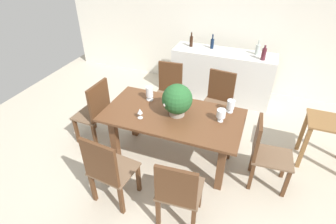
{
  "coord_description": "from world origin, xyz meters",
  "views": [
    {
      "loc": [
        0.96,
        -2.58,
        2.73
      ],
      "look_at": [
        -0.09,
        0.16,
        0.74
      ],
      "focal_mm": 28.75,
      "sensor_mm": 36.0,
      "label": 1
    }
  ],
  "objects_px": {
    "chair_far_left": "(169,89)",
    "wine_glass": "(140,111)",
    "wine_bottle_green": "(264,54)",
    "wine_bottle_amber": "(212,43)",
    "chair_near_right": "(178,191)",
    "chair_near_left": "(108,169)",
    "crystal_vase_left": "(150,92)",
    "chair_head_end": "(96,110)",
    "chair_far_right": "(218,99)",
    "flower_centerpiece": "(177,100)",
    "dining_table": "(173,122)",
    "wine_bottle_tall": "(258,49)",
    "wine_bottle_dark": "(191,41)",
    "side_table": "(330,133)",
    "kitchen_counter": "(222,76)",
    "crystal_vase_center_near": "(231,105)",
    "crystal_vase_right": "(221,114)",
    "chair_foot_end": "(265,151)"
  },
  "relations": [
    {
      "from": "chair_far_left",
      "to": "wine_glass",
      "type": "bearing_deg",
      "value": -91.71
    },
    {
      "from": "wine_bottle_green",
      "to": "wine_bottle_amber",
      "type": "bearing_deg",
      "value": 167.07
    },
    {
      "from": "chair_near_right",
      "to": "chair_near_left",
      "type": "bearing_deg",
      "value": -3.95
    },
    {
      "from": "crystal_vase_left",
      "to": "wine_glass",
      "type": "distance_m",
      "value": 0.45
    },
    {
      "from": "chair_head_end",
      "to": "wine_bottle_amber",
      "type": "distance_m",
      "value": 2.4
    },
    {
      "from": "wine_bottle_green",
      "to": "chair_far_right",
      "type": "bearing_deg",
      "value": -122.05
    },
    {
      "from": "chair_far_left",
      "to": "flower_centerpiece",
      "type": "bearing_deg",
      "value": -68.13
    },
    {
      "from": "dining_table",
      "to": "wine_bottle_tall",
      "type": "relative_size",
      "value": 7.05
    },
    {
      "from": "crystal_vase_left",
      "to": "wine_bottle_amber",
      "type": "bearing_deg",
      "value": 75.89
    },
    {
      "from": "chair_near_right",
      "to": "chair_head_end",
      "type": "bearing_deg",
      "value": -34.9
    },
    {
      "from": "chair_far_left",
      "to": "wine_bottle_dark",
      "type": "bearing_deg",
      "value": 82.52
    },
    {
      "from": "chair_far_right",
      "to": "wine_glass",
      "type": "distance_m",
      "value": 1.45
    },
    {
      "from": "chair_head_end",
      "to": "wine_bottle_tall",
      "type": "xyz_separation_m",
      "value": [
        2.02,
        2.0,
        0.48
      ]
    },
    {
      "from": "chair_near_left",
      "to": "chair_head_end",
      "type": "xyz_separation_m",
      "value": [
        -0.78,
        0.96,
        0.01
      ]
    },
    {
      "from": "chair_far_left",
      "to": "side_table",
      "type": "relative_size",
      "value": 1.4
    },
    {
      "from": "kitchen_counter",
      "to": "wine_bottle_amber",
      "type": "bearing_deg",
      "value": 160.08
    },
    {
      "from": "chair_far_right",
      "to": "wine_glass",
      "type": "xyz_separation_m",
      "value": [
        -0.77,
        -1.18,
        0.32
      ]
    },
    {
      "from": "flower_centerpiece",
      "to": "wine_bottle_green",
      "type": "bearing_deg",
      "value": 63.52
    },
    {
      "from": "kitchen_counter",
      "to": "wine_bottle_amber",
      "type": "distance_m",
      "value": 0.63
    },
    {
      "from": "wine_bottle_green",
      "to": "crystal_vase_center_near",
      "type": "bearing_deg",
      "value": -100.03
    },
    {
      "from": "dining_table",
      "to": "chair_head_end",
      "type": "relative_size",
      "value": 1.81
    },
    {
      "from": "flower_centerpiece",
      "to": "crystal_vase_left",
      "type": "relative_size",
      "value": 2.11
    },
    {
      "from": "flower_centerpiece",
      "to": "kitchen_counter",
      "type": "xyz_separation_m",
      "value": [
        0.23,
        1.9,
        -0.51
      ]
    },
    {
      "from": "chair_far_left",
      "to": "crystal_vase_right",
      "type": "xyz_separation_m",
      "value": [
        1.02,
        -0.88,
        0.33
      ]
    },
    {
      "from": "kitchen_counter",
      "to": "wine_bottle_tall",
      "type": "xyz_separation_m",
      "value": [
        0.54,
        0.07,
        0.56
      ]
    },
    {
      "from": "chair_head_end",
      "to": "chair_far_right",
      "type": "relative_size",
      "value": 1.03
    },
    {
      "from": "chair_near_right",
      "to": "crystal_vase_left",
      "type": "height_order",
      "value": "crystal_vase_left"
    },
    {
      "from": "wine_bottle_dark",
      "to": "kitchen_counter",
      "type": "bearing_deg",
      "value": -4.2
    },
    {
      "from": "wine_bottle_green",
      "to": "wine_bottle_tall",
      "type": "bearing_deg",
      "value": 120.97
    },
    {
      "from": "crystal_vase_right",
      "to": "kitchen_counter",
      "type": "height_order",
      "value": "kitchen_counter"
    },
    {
      "from": "crystal_vase_left",
      "to": "crystal_vase_center_near",
      "type": "height_order",
      "value": "crystal_vase_left"
    },
    {
      "from": "chair_far_right",
      "to": "chair_far_left",
      "type": "height_order",
      "value": "chair_far_left"
    },
    {
      "from": "dining_table",
      "to": "kitchen_counter",
      "type": "distance_m",
      "value": 1.94
    },
    {
      "from": "chair_near_left",
      "to": "chair_far_right",
      "type": "distance_m",
      "value": 2.09
    },
    {
      "from": "wine_bottle_tall",
      "to": "side_table",
      "type": "relative_size",
      "value": 0.36
    },
    {
      "from": "chair_foot_end",
      "to": "side_table",
      "type": "xyz_separation_m",
      "value": [
        0.77,
        0.65,
        0.01
      ]
    },
    {
      "from": "chair_far_right",
      "to": "wine_bottle_tall",
      "type": "relative_size",
      "value": 3.79
    },
    {
      "from": "wine_bottle_amber",
      "to": "crystal_vase_left",
      "type": "bearing_deg",
      "value": -104.11
    },
    {
      "from": "dining_table",
      "to": "wine_glass",
      "type": "xyz_separation_m",
      "value": [
        -0.36,
        -0.22,
        0.23
      ]
    },
    {
      "from": "chair_near_right",
      "to": "side_table",
      "type": "xyz_separation_m",
      "value": [
        1.55,
        1.6,
        0.0
      ]
    },
    {
      "from": "chair_near_right",
      "to": "flower_centerpiece",
      "type": "height_order",
      "value": "flower_centerpiece"
    },
    {
      "from": "chair_near_left",
      "to": "wine_bottle_dark",
      "type": "height_order",
      "value": "wine_bottle_dark"
    },
    {
      "from": "chair_foot_end",
      "to": "flower_centerpiece",
      "type": "distance_m",
      "value": 1.23
    },
    {
      "from": "dining_table",
      "to": "wine_bottle_dark",
      "type": "xyz_separation_m",
      "value": [
        -0.36,
        1.96,
        0.41
      ]
    },
    {
      "from": "dining_table",
      "to": "wine_bottle_green",
      "type": "xyz_separation_m",
      "value": [
        0.94,
        1.8,
        0.41
      ]
    },
    {
      "from": "dining_table",
      "to": "side_table",
      "type": "height_order",
      "value": "dining_table"
    },
    {
      "from": "chair_near_right",
      "to": "chair_near_left",
      "type": "xyz_separation_m",
      "value": [
        -0.82,
        -0.0,
        0.02
      ]
    },
    {
      "from": "flower_centerpiece",
      "to": "side_table",
      "type": "xyz_separation_m",
      "value": [
        1.91,
        0.63,
        -0.46
      ]
    },
    {
      "from": "side_table",
      "to": "chair_head_end",
      "type": "bearing_deg",
      "value": -168.33
    },
    {
      "from": "chair_near_left",
      "to": "wine_bottle_dark",
      "type": "bearing_deg",
      "value": -85.41
    }
  ]
}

